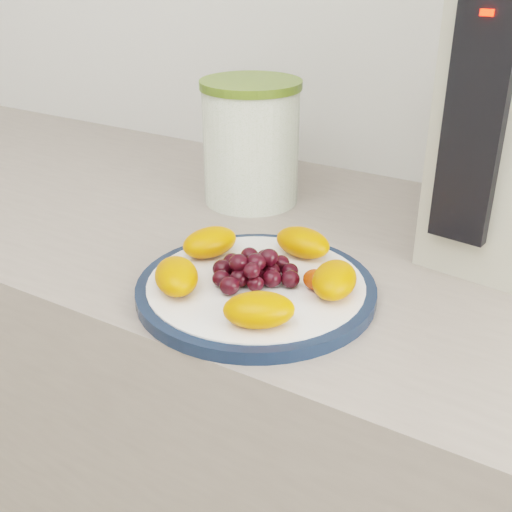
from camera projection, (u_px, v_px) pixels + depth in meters
The scene contains 8 objects.
counter at pixel (339, 501), 1.04m from camera, with size 3.50×0.60×0.90m, color gray.
plate_rim at pixel (256, 289), 0.73m from camera, with size 0.27×0.27×0.01m, color #111E35.
plate_face at pixel (256, 288), 0.73m from camera, with size 0.25×0.25×0.02m, color white.
canister at pixel (251, 146), 0.97m from camera, with size 0.14×0.14×0.17m, color #406915.
canister_lid at pixel (251, 84), 0.92m from camera, with size 0.15×0.15×0.01m, color #536B21.
appliance_panel at pixel (475, 119), 0.69m from camera, with size 0.06×0.02×0.28m, color black.
appliance_led at pixel (487, 12), 0.63m from camera, with size 0.01×0.01×0.01m, color #FF0C05.
fruit_plate at pixel (258, 269), 0.72m from camera, with size 0.24×0.23×0.04m.
Camera 1 is at (0.28, 0.49, 1.27)m, focal length 45.00 mm.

